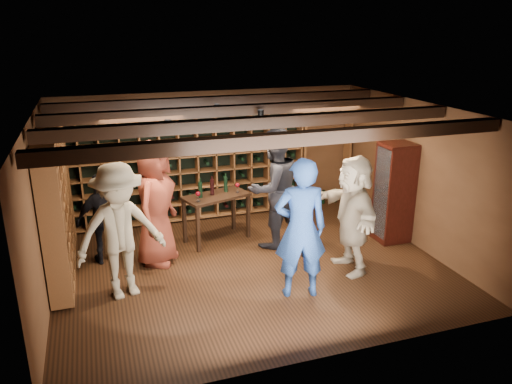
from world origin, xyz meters
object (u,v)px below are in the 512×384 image
object	(u,v)px
guest_red_floral	(155,203)
tasting_table	(216,200)
guest_woman_black	(104,219)
guest_beige	(352,214)
man_blue_shirt	(301,229)
guest_khaki	(120,232)
man_grey_suit	(274,189)
display_cabinet	(394,195)

from	to	relation	value
guest_red_floral	tasting_table	xyz separation A→B (m)	(1.12, 0.53, -0.26)
guest_woman_black	tasting_table	size ratio (longest dim) A/B	1.19
guest_red_floral	guest_beige	bearing A→B (deg)	-83.66
man_blue_shirt	tasting_table	world-z (taller)	man_blue_shirt
man_blue_shirt	guest_khaki	bearing A→B (deg)	-6.04
man_grey_suit	guest_beige	size ratio (longest dim) A/B	1.12
guest_beige	tasting_table	world-z (taller)	guest_beige
man_grey_suit	guest_red_floral	distance (m)	2.02
guest_khaki	tasting_table	bearing A→B (deg)	25.48
guest_khaki	guest_red_floral	bearing A→B (deg)	42.22
guest_red_floral	display_cabinet	bearing A→B (deg)	-66.47
man_blue_shirt	guest_red_floral	xyz separation A→B (m)	(-1.78, 1.69, 0.00)
man_grey_suit	guest_red_floral	bearing A→B (deg)	-16.17
display_cabinet	man_blue_shirt	distance (m)	2.65
display_cabinet	man_blue_shirt	xyz separation A→B (m)	(-2.32, -1.26, 0.16)
man_grey_suit	display_cabinet	bearing A→B (deg)	150.48
man_blue_shirt	guest_woman_black	bearing A→B (deg)	-25.58
man_blue_shirt	guest_woman_black	xyz separation A→B (m)	(-2.57, 1.97, -0.27)
man_blue_shirt	guest_red_floral	size ratio (longest dim) A/B	1.00
guest_khaki	tasting_table	world-z (taller)	guest_khaki
display_cabinet	man_blue_shirt	world-z (taller)	man_blue_shirt
guest_red_floral	guest_woman_black	distance (m)	0.89
display_cabinet	man_blue_shirt	bearing A→B (deg)	-151.61
display_cabinet	man_blue_shirt	size ratio (longest dim) A/B	0.86
guest_red_floral	guest_khaki	distance (m)	1.10
guest_khaki	display_cabinet	bearing A→B (deg)	-8.64
display_cabinet	guest_woman_black	bearing A→B (deg)	171.73
guest_woman_black	tasting_table	bearing A→B (deg)	171.64
man_blue_shirt	guest_red_floral	world-z (taller)	guest_red_floral
guest_red_floral	guest_woman_black	world-z (taller)	guest_red_floral
display_cabinet	man_grey_suit	world-z (taller)	man_grey_suit
guest_red_floral	guest_khaki	world-z (taller)	guest_red_floral
guest_red_floral	man_blue_shirt	bearing A→B (deg)	-103.99
display_cabinet	guest_red_floral	xyz separation A→B (m)	(-4.10, 0.43, 0.16)
tasting_table	guest_red_floral	bearing A→B (deg)	-172.87
guest_khaki	guest_beige	world-z (taller)	guest_khaki
guest_woman_black	guest_khaki	bearing A→B (deg)	83.42
man_blue_shirt	tasting_table	size ratio (longest dim) A/B	1.61
man_blue_shirt	guest_beige	distance (m)	1.17
guest_beige	guest_red_floral	bearing A→B (deg)	-110.57
man_blue_shirt	man_grey_suit	bearing A→B (deg)	-86.24
tasting_table	guest_woman_black	bearing A→B (deg)	169.25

